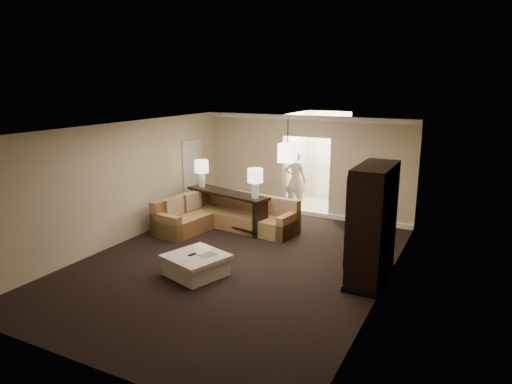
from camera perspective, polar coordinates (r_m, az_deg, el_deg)
The scene contains 19 objects.
ground at distance 9.67m, azimuth -2.58°, elevation -8.79°, with size 8.00×8.00×0.00m, color black.
wall_back at distance 12.78m, azimuth 6.20°, elevation 3.26°, with size 6.00×0.04×2.80m, color beige.
wall_front at distance 6.25m, azimuth -21.27°, elevation -8.87°, with size 6.00×0.04×2.80m, color beige.
wall_left at distance 10.99m, azimuth -16.42°, elevation 1.06°, with size 0.04×8.00×2.80m, color beige.
wall_right at distance 8.22m, azimuth 15.87°, elevation -3.06°, with size 0.04×8.00×2.80m, color beige.
ceiling at distance 8.98m, azimuth -2.77°, elevation 7.95°, with size 6.00×8.00×0.02m, color silver.
crown_molding at distance 12.56m, azimuth 6.28°, elevation 9.20°, with size 6.00×0.10×0.12m, color white.
baseboard at distance 13.04m, azimuth 5.98°, elevation -2.58°, with size 6.00×0.10×0.12m, color white.
side_door at distance 13.17m, azimuth -7.92°, elevation 1.96°, with size 0.05×0.90×2.10m, color silver.
foyer at distance 14.04m, azimuth 8.15°, elevation 3.73°, with size 1.44×2.02×2.80m.
sectional_sofa at distance 11.70m, azimuth -4.02°, elevation -2.96°, with size 3.19×2.44×0.88m.
coffee_table at distance 9.07m, azimuth -7.47°, elevation -9.00°, with size 1.31×1.31×0.44m.
console_table at distance 11.78m, azimuth -3.59°, elevation -1.78°, with size 2.50×1.11×0.94m.
armoire at distance 8.77m, azimuth 14.28°, elevation -4.19°, with size 0.66×1.55×2.23m.
drink_table at distance 9.77m, azimuth 13.37°, elevation -6.39°, with size 0.45×0.45×0.57m.
table_lamp_left at distance 12.24m, azimuth -6.83°, elevation 2.87°, with size 0.38×0.38×0.72m.
table_lamp_right at distance 10.96m, azimuth -0.10°, elevation 1.70°, with size 0.38×0.38×0.72m.
pendant_light at distance 11.50m, azimuth 3.96°, elevation 4.93°, with size 0.38×0.38×1.09m.
person at distance 13.28m, azimuth 4.97°, elevation 1.86°, with size 0.71×0.48×1.97m, color beige.
Camera 1 is at (4.42, -7.77, 3.70)m, focal length 32.00 mm.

